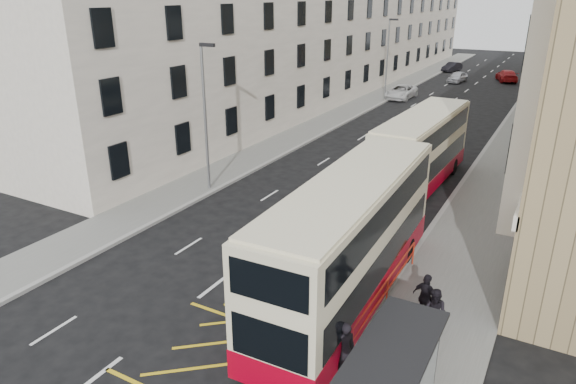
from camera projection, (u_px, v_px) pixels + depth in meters
The scene contains 19 objects.
ground at pixel (142, 341), 16.61m from camera, with size 200.00×200.00×0.00m, color black.
pavement_right at pixel (519, 146), 37.38m from camera, with size 4.00×120.00×0.15m, color slate.
pavement_left at pixel (326, 122), 44.40m from camera, with size 3.00×120.00×0.15m, color slate.
kerb_right at pixel (490, 143), 38.29m from camera, with size 0.25×120.00×0.15m, color gray.
kerb_left at pixel (342, 124), 43.72m from camera, with size 0.25×120.00×0.15m, color gray.
road_markings at pixel (453, 101), 53.24m from camera, with size 10.00×110.00×0.01m, color silver, non-canonical shape.
terrace_left at pixel (338, 31), 57.37m from camera, with size 9.18×79.00×13.25m.
guard_railing at pixel (388, 286), 18.15m from camera, with size 0.06×6.56×1.01m.
street_lamp_near at pixel (205, 110), 27.57m from camera, with size 0.93×0.18×8.00m.
street_lamp_far at pixel (388, 55), 52.00m from camera, with size 0.93×0.18×8.00m.
double_decker_front at pixel (350, 240), 18.08m from camera, with size 3.05×11.83×4.69m.
double_decker_rear at pixel (421, 151), 28.95m from camera, with size 2.82×10.90×4.32m.
pedestrian_near at pixel (344, 349), 14.70m from camera, with size 0.64×0.42×1.75m, color black.
pedestrian_mid at pixel (435, 314), 16.32m from camera, with size 0.83×0.65×1.71m, color black.
pedestrian_far at pixel (426, 298), 17.14m from camera, with size 1.02×0.43×1.74m, color black.
white_van at pixel (401, 92), 54.37m from camera, with size 2.34×5.07×1.41m, color silver.
car_silver at pixel (457, 77), 64.13m from camera, with size 1.59×3.94×1.34m, color #B4B6BD.
car_dark at pixel (452, 67), 73.02m from camera, with size 1.36×3.90×1.28m, color black.
car_red at pixel (507, 76), 64.82m from camera, with size 2.04×5.01×1.45m, color #A81417.
Camera 1 is at (10.80, -9.68, 10.55)m, focal length 32.00 mm.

